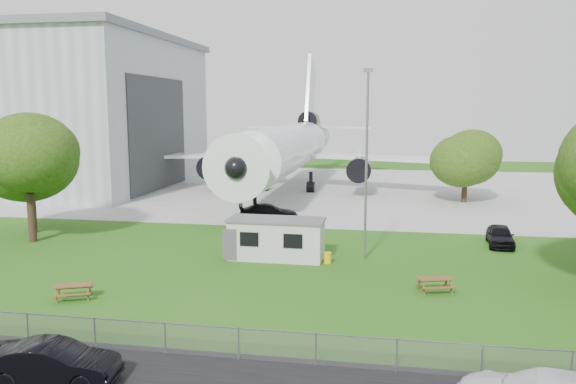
% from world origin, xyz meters
% --- Properties ---
extents(ground, '(160.00, 160.00, 0.00)m').
position_xyz_m(ground, '(0.00, 0.00, 0.00)').
color(ground, '#366C1B').
extents(concrete_apron, '(120.00, 46.00, 0.03)m').
position_xyz_m(concrete_apron, '(0.00, 38.00, 0.01)').
color(concrete_apron, '#B7B7B2').
rests_on(concrete_apron, ground).
extents(hangar, '(43.00, 31.00, 18.55)m').
position_xyz_m(hangar, '(-37.97, 36.00, 9.41)').
color(hangar, '#B2B7BC').
rests_on(hangar, ground).
extents(airliner, '(46.36, 47.73, 17.69)m').
position_xyz_m(airliner, '(-2.00, 35.86, 5.27)').
color(airliner, white).
rests_on(airliner, ground).
extents(site_cabin, '(6.76, 2.77, 2.62)m').
position_xyz_m(site_cabin, '(2.57, 5.43, 1.31)').
color(site_cabin, beige).
rests_on(site_cabin, ground).
extents(picnic_west, '(2.24, 2.08, 0.76)m').
position_xyz_m(picnic_west, '(-6.14, -4.16, 0.00)').
color(picnic_west, brown).
rests_on(picnic_west, ground).
extents(picnic_east, '(2.15, 1.95, 0.76)m').
position_xyz_m(picnic_east, '(12.15, 0.24, 0.00)').
color(picnic_east, brown).
rests_on(picnic_east, ground).
extents(fence, '(58.00, 0.04, 1.30)m').
position_xyz_m(fence, '(0.00, -9.50, 0.00)').
color(fence, gray).
rests_on(fence, ground).
extents(lamp_mast, '(0.16, 0.16, 12.00)m').
position_xyz_m(lamp_mast, '(8.20, 6.20, 6.00)').
color(lamp_mast, slate).
rests_on(lamp_mast, ground).
extents(tree_west_big, '(7.70, 7.70, 9.72)m').
position_xyz_m(tree_west_big, '(-17.80, 9.70, 5.86)').
color(tree_west_big, '#382619').
rests_on(tree_west_big, ground).
extents(tree_west_small, '(7.73, 7.73, 9.98)m').
position_xyz_m(tree_west_small, '(-15.94, 6.88, 6.10)').
color(tree_west_small, '#382619').
rests_on(tree_west_small, ground).
extents(tree_far_apron, '(6.51, 6.51, 7.98)m').
position_xyz_m(tree_far_apron, '(17.48, 30.46, 4.71)').
color(tree_far_apron, '#382619').
rests_on(tree_far_apron, ground).
extents(car_centre_sedan, '(4.68, 2.08, 1.49)m').
position_xyz_m(car_centre_sedan, '(-1.91, -12.49, 0.75)').
color(car_centre_sedan, black).
rests_on(car_centre_sedan, ground).
extents(car_ne_hatch, '(2.04, 4.39, 1.46)m').
position_xyz_m(car_ne_hatch, '(17.53, 11.51, 0.73)').
color(car_ne_hatch, black).
rests_on(car_ne_hatch, ground).
extents(car_apron_van, '(5.50, 3.36, 1.49)m').
position_xyz_m(car_apron_van, '(-0.52, 17.35, 0.74)').
color(car_apron_van, black).
rests_on(car_apron_van, ground).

